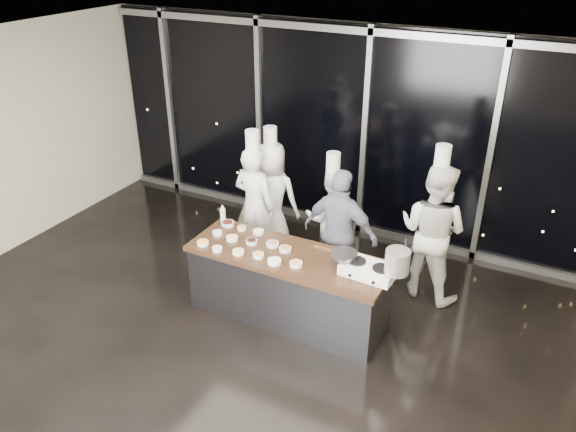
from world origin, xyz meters
name	(u,v)px	position (x,y,z in m)	size (l,w,h in m)	color
ground	(252,358)	(0.00, 0.00, 0.00)	(9.00, 9.00, 0.00)	black
room_shell	(261,182)	(0.18, 0.00, 2.25)	(9.02, 7.02, 3.21)	beige
window_wall	(365,135)	(0.00, 3.43, 1.60)	(8.90, 0.11, 3.20)	black
demo_counter	(288,285)	(0.00, 0.90, 0.45)	(2.46, 0.86, 0.90)	#38383D
stove	(369,270)	(1.00, 0.93, 0.96)	(0.63, 0.42, 0.14)	white
frying_pan	(343,254)	(0.68, 0.95, 1.07)	(0.53, 0.32, 0.05)	slate
stock_pot	(397,262)	(1.32, 0.91, 1.18)	(0.27, 0.27, 0.27)	silver
prep_bowls	(249,244)	(-0.52, 0.87, 0.93)	(1.39, 0.75, 0.05)	white
squeeze_bottle	(223,214)	(-1.14, 1.24, 1.02)	(0.07, 0.07, 0.26)	silver
chef_far_left	(254,204)	(-1.04, 1.88, 0.90)	(0.68, 0.49, 1.99)	silver
chef_left	(271,197)	(-0.98, 2.27, 0.86)	(0.88, 0.62, 1.93)	silver
chef_center	(331,218)	(-0.01, 2.22, 0.77)	(0.88, 0.78, 1.74)	silver
guest	(340,233)	(0.34, 1.72, 0.87)	(1.05, 0.50, 1.74)	#141638
chef_right	(433,231)	(1.40, 2.20, 0.94)	(1.04, 0.89, 2.09)	silver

